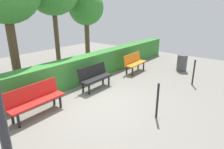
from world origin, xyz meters
TOP-DOWN VIEW (x-y plane):
  - ground_plane at (0.00, 0.00)m, footprint 17.03×17.03m
  - bench_orange at (-3.59, -0.82)m, footprint 1.39×0.51m
  - bench_black at (-0.98, -0.88)m, footprint 1.38×0.47m
  - bench_red at (1.43, -0.86)m, footprint 1.61×0.50m
  - hedge_row at (-1.10, -1.80)m, footprint 13.03×0.60m
  - tree_near at (-3.67, -3.96)m, footprint 1.86×1.86m
  - railing_post_near at (-3.60, 1.85)m, footprint 0.06×0.06m
  - railing_post_mid at (-0.49, 1.85)m, footprint 0.06×0.06m
  - trash_bin at (-5.14, 0.86)m, footprint 0.46×0.46m

SIDE VIEW (x-z plane):
  - ground_plane at x=0.00m, z-range 0.00..0.00m
  - trash_bin at x=-5.14m, z-range 0.00..0.77m
  - bench_orange at x=-3.59m, z-range 0.05..0.91m
  - bench_black at x=-0.98m, z-range 0.05..0.91m
  - bench_red at x=1.43m, z-range 0.05..0.91m
  - railing_post_near at x=-3.60m, z-range 0.00..1.00m
  - railing_post_mid at x=-0.49m, z-range 0.00..1.00m
  - hedge_row at x=-1.10m, z-range 0.00..1.03m
  - tree_near at x=-3.67m, z-range 0.95..4.78m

